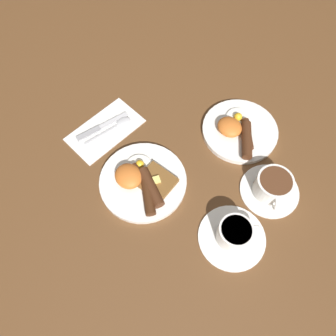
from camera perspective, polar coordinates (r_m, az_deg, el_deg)
ground_plane at (r=0.88m, az=-4.33°, el=-2.56°), size 3.00×3.00×0.00m
breakfast_plate_near at (r=0.87m, az=-4.40°, el=-2.31°), size 0.23×0.23×0.05m
breakfast_plate_far at (r=0.97m, az=12.29°, el=6.42°), size 0.22×0.22×0.05m
teacup_near at (r=0.82m, az=11.40°, el=-11.30°), size 0.17×0.17×0.07m
teacup_far at (r=0.88m, az=17.68°, el=-3.15°), size 0.16×0.16×0.07m
napkin at (r=0.98m, az=-10.91°, el=6.56°), size 0.14×0.23×0.01m
knife at (r=0.98m, az=-11.84°, el=6.87°), size 0.03×0.17×0.01m
spoon at (r=0.98m, az=-8.63°, el=7.46°), size 0.03×0.16×0.01m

